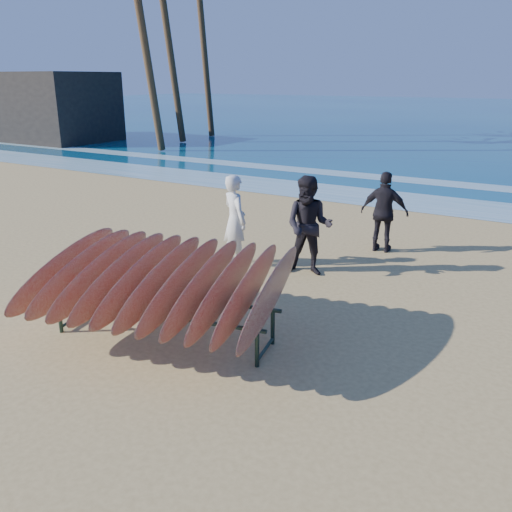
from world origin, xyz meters
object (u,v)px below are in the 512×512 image
object	(u,v)px
person_white	(235,220)
person_dark_a	(309,226)
building	(41,106)
person_dark_b	(384,212)
surfboard_rack	(161,281)

from	to	relation	value
person_white	person_dark_a	world-z (taller)	person_dark_a
person_white	person_dark_a	bearing A→B (deg)	-141.63
building	person_dark_b	bearing A→B (deg)	-24.08
person_white	person_dark_a	distance (m)	1.47
surfboard_rack	person_dark_b	bearing A→B (deg)	64.73
surfboard_rack	person_dark_b	size ratio (longest dim) A/B	2.17
person_white	building	size ratio (longest dim) A/B	0.21
person_white	person_dark_b	bearing A→B (deg)	-104.13
surfboard_rack	person_dark_a	size ratio (longest dim) A/B	1.99
person_white	person_dark_b	distance (m)	3.15
surfboard_rack	building	distance (m)	28.06
person_dark_b	person_white	bearing A→B (deg)	40.99
surfboard_rack	building	size ratio (longest dim) A/B	0.43
person_dark_a	person_dark_b	distance (m)	2.18
person_dark_a	person_dark_b	bearing A→B (deg)	57.22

